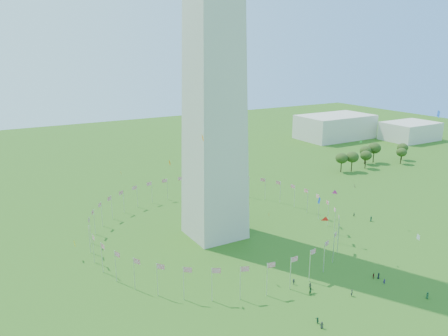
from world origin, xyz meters
The scene contains 7 objects.
ground centered at (0.00, 0.00, 0.00)m, with size 600.00×600.00×0.00m, color #255413.
flag_ring centered at (0.00, 50.00, 4.50)m, with size 80.24×80.24×9.00m.
gov_building_east_a centered at (150.00, 150.00, 8.00)m, with size 50.00×30.00×16.00m, color beige.
gov_building_east_b centered at (190.00, 120.00, 6.00)m, with size 35.00×25.00×12.00m, color beige.
crowd centered at (-3.26, -3.12, 0.87)m, with size 100.58×69.34×2.00m.
kites_aloft centered at (14.17, 23.34, 20.65)m, with size 106.98×72.69×40.31m.
tree_line_east centered at (113.50, 85.60, 4.87)m, with size 53.21×15.28×10.89m.
Camera 1 is at (-65.17, -68.27, 60.22)m, focal length 35.00 mm.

